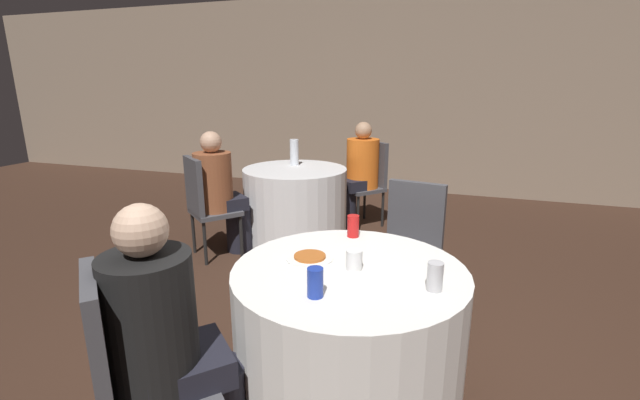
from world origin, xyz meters
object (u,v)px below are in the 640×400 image
(person_black_shirt, at_px, (174,347))
(bottle_far, at_px, (294,152))
(soda_can_blue, at_px, (315,282))
(person_floral_shirt, at_px, (221,194))
(soda_can_silver, at_px, (435,276))
(table_near, at_px, (348,339))
(chair_far_northeast, at_px, (369,177))
(soda_can_red, at_px, (353,226))
(chair_near_north, at_px, (411,242))
(pizza_plate_near, at_px, (310,257))
(chair_near_southwest, at_px, (128,369))
(table_far, at_px, (295,204))
(person_orange_shirt, at_px, (358,174))
(chair_far_southwest, at_px, (204,200))

(person_black_shirt, height_order, bottle_far, person_black_shirt)
(soda_can_blue, xyz_separation_m, bottle_far, (-1.14, 2.63, 0.07))
(person_floral_shirt, xyz_separation_m, soda_can_silver, (2.00, -1.64, 0.21))
(table_near, distance_m, person_black_shirt, 0.83)
(chair_far_northeast, distance_m, person_floral_shirt, 1.72)
(table_near, relative_size, soda_can_red, 8.95)
(person_black_shirt, bearing_deg, chair_near_north, 107.70)
(chair_near_north, distance_m, bottle_far, 1.98)
(pizza_plate_near, bearing_deg, chair_near_southwest, -119.82)
(chair_near_southwest, distance_m, person_black_shirt, 0.17)
(table_near, relative_size, soda_can_blue, 8.95)
(table_far, height_order, person_floral_shirt, person_floral_shirt)
(chair_near_southwest, bearing_deg, chair_far_northeast, 130.55)
(person_orange_shirt, relative_size, soda_can_silver, 9.56)
(chair_far_northeast, bearing_deg, person_floral_shirt, 90.85)
(table_far, height_order, soda_can_blue, soda_can_blue)
(pizza_plate_near, bearing_deg, soda_can_blue, -66.99)
(chair_far_northeast, relative_size, chair_far_southwest, 1.00)
(chair_near_north, bearing_deg, bottle_far, -34.56)
(chair_near_north, bearing_deg, person_orange_shirt, -55.65)
(chair_far_northeast, bearing_deg, chair_near_north, 150.48)
(person_floral_shirt, xyz_separation_m, person_black_shirt, (1.08, -2.14, 0.00))
(chair_far_southwest, distance_m, bottle_far, 1.09)
(soda_can_silver, distance_m, soda_can_blue, 0.50)
(soda_can_red, distance_m, bottle_far, 2.20)
(chair_far_southwest, relative_size, person_floral_shirt, 0.81)
(table_near, xyz_separation_m, person_orange_shirt, (-0.62, 2.75, 0.23))
(chair_near_north, distance_m, chair_far_southwest, 1.96)
(table_near, height_order, soda_can_silver, soda_can_silver)
(table_near, distance_m, chair_near_north, 0.98)
(person_orange_shirt, distance_m, bottle_far, 0.77)
(table_far, relative_size, pizza_plate_near, 4.48)
(pizza_plate_near, relative_size, soda_can_blue, 1.92)
(soda_can_silver, bearing_deg, chair_far_southwest, 144.32)
(chair_near_southwest, xyz_separation_m, soda_can_blue, (0.59, 0.41, 0.25))
(chair_far_northeast, height_order, person_black_shirt, person_black_shirt)
(chair_far_southwest, bearing_deg, soda_can_blue, -7.30)
(chair_near_north, xyz_separation_m, soda_can_silver, (0.21, -1.04, 0.25))
(soda_can_silver, bearing_deg, table_near, 166.96)
(person_black_shirt, xyz_separation_m, pizza_plate_near, (0.33, 0.64, 0.16))
(chair_far_northeast, relative_size, pizza_plate_near, 4.02)
(table_near, distance_m, chair_near_southwest, 0.98)
(person_black_shirt, relative_size, soda_can_red, 9.59)
(chair_near_southwest, bearing_deg, soda_can_blue, 77.58)
(table_near, relative_size, chair_far_southwest, 1.16)
(table_near, bearing_deg, table_far, 117.69)
(person_orange_shirt, relative_size, soda_can_red, 9.56)
(chair_far_northeast, bearing_deg, pizza_plate_near, 136.80)
(person_orange_shirt, distance_m, person_black_shirt, 3.34)
(person_orange_shirt, bearing_deg, bottle_far, 76.70)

